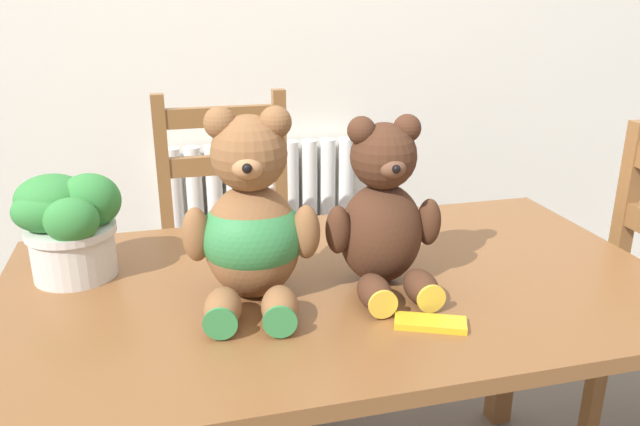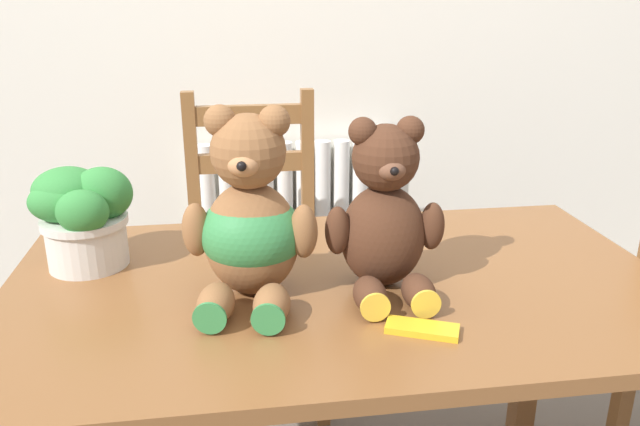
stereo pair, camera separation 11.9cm
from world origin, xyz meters
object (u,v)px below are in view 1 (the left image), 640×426
object	(u,v)px
wooden_chair_behind	(232,259)
teddy_bear_right	(383,215)
potted_plant	(68,221)
chocolate_bar	(430,323)
teddy_bear_left	(252,226)

from	to	relation	value
wooden_chair_behind	teddy_bear_right	size ratio (longest dim) A/B	2.89
potted_plant	chocolate_bar	world-z (taller)	potted_plant
wooden_chair_behind	chocolate_bar	bearing A→B (deg)	105.46
wooden_chair_behind	teddy_bear_left	bearing A→B (deg)	87.48
potted_plant	chocolate_bar	size ratio (longest dim) A/B	1.72
chocolate_bar	wooden_chair_behind	bearing A→B (deg)	105.46
potted_plant	wooden_chair_behind	bearing A→B (deg)	54.76
teddy_bear_right	chocolate_bar	xyz separation A→B (m)	(0.02, -0.19, -0.14)
wooden_chair_behind	teddy_bear_right	distance (m)	0.84
wooden_chair_behind	teddy_bear_left	xyz separation A→B (m)	(-0.03, -0.72, 0.38)
teddy_bear_left	teddy_bear_right	xyz separation A→B (m)	(0.26, -0.00, -0.00)
teddy_bear_right	chocolate_bar	world-z (taller)	teddy_bear_right
wooden_chair_behind	potted_plant	size ratio (longest dim) A/B	4.57
wooden_chair_behind	teddy_bear_right	xyz separation A→B (m)	(0.23, -0.72, 0.38)
wooden_chair_behind	chocolate_bar	size ratio (longest dim) A/B	7.85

